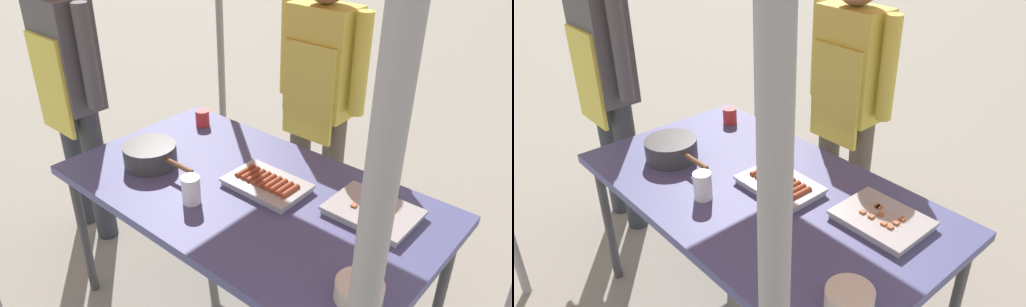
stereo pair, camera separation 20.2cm
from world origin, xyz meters
TOP-DOWN VIEW (x-y plane):
  - stall_table at (0.00, 0.00)m, footprint 1.60×0.90m
  - tray_grilled_sausages at (0.05, 0.06)m, footprint 0.34×0.23m
  - tray_meat_skewers at (0.48, 0.18)m, footprint 0.33×0.25m
  - cooking_wok at (-0.47, -0.14)m, footprint 0.40×0.24m
  - condiment_bowl at (0.67, -0.23)m, footprint 0.15×0.15m
  - drink_cup_near_edge at (-0.60, 0.30)m, footprint 0.07×0.07m
  - drink_cup_by_wok at (-0.11, -0.22)m, footprint 0.08×0.08m
  - vendor_woman at (-0.17, 0.75)m, footprint 0.52×0.23m
  - customer_nearby at (-1.19, -0.08)m, footprint 0.52×0.23m

SIDE VIEW (x-z plane):
  - stall_table at x=0.00m, z-range 0.32..1.07m
  - tray_meat_skewers at x=0.48m, z-range 0.75..0.79m
  - tray_grilled_sausages at x=0.05m, z-range 0.75..0.79m
  - condiment_bowl at x=0.67m, z-range 0.75..0.82m
  - drink_cup_near_edge at x=-0.60m, z-range 0.75..0.83m
  - cooking_wok at x=-0.47m, z-range 0.75..0.85m
  - drink_cup_by_wok at x=-0.11m, z-range 0.75..0.87m
  - vendor_woman at x=-0.17m, z-range 0.14..1.72m
  - customer_nearby at x=-1.19m, z-range 0.15..1.76m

